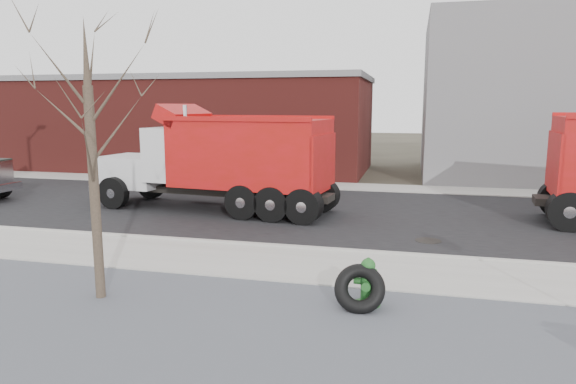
# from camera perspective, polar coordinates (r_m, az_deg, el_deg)

# --- Properties ---
(ground) EXTENTS (120.00, 120.00, 0.00)m
(ground) POSITION_cam_1_polar(r_m,az_deg,el_deg) (11.70, 0.70, -8.57)
(ground) COLOR #383328
(ground) RESTS_ON ground
(gravel_verge) EXTENTS (60.00, 5.00, 0.03)m
(gravel_verge) POSITION_cam_1_polar(r_m,az_deg,el_deg) (8.55, -4.80, -15.56)
(gravel_verge) COLOR slate
(gravel_verge) RESTS_ON ground
(sidewalk) EXTENTS (60.00, 2.50, 0.06)m
(sidewalk) POSITION_cam_1_polar(r_m,az_deg,el_deg) (11.92, 0.97, -8.07)
(sidewalk) COLOR #9E9B93
(sidewalk) RESTS_ON ground
(curb) EXTENTS (60.00, 0.15, 0.11)m
(curb) POSITION_cam_1_polar(r_m,az_deg,el_deg) (13.13, 2.23, -6.29)
(curb) COLOR #9E9B93
(curb) RESTS_ON ground
(road) EXTENTS (60.00, 9.40, 0.02)m
(road) POSITION_cam_1_polar(r_m,az_deg,el_deg) (17.69, 5.30, -2.31)
(road) COLOR black
(road) RESTS_ON ground
(far_sidewalk) EXTENTS (60.00, 2.00, 0.06)m
(far_sidewalk) POSITION_cam_1_polar(r_m,az_deg,el_deg) (23.25, 7.38, 0.56)
(far_sidewalk) COLOR #9E9B93
(far_sidewalk) RESTS_ON ground
(building_grey) EXTENTS (12.00, 10.00, 8.00)m
(building_grey) POSITION_cam_1_polar(r_m,az_deg,el_deg) (29.56, 26.79, 9.27)
(building_grey) COLOR slate
(building_grey) RESTS_ON ground
(building_brick) EXTENTS (20.20, 8.20, 5.30)m
(building_brick) POSITION_cam_1_polar(r_m,az_deg,el_deg) (30.52, -10.56, 7.57)
(building_brick) COLOR maroon
(building_brick) RESTS_ON ground
(bare_tree) EXTENTS (3.20, 3.20, 5.20)m
(bare_tree) POSITION_cam_1_polar(r_m,az_deg,el_deg) (10.02, -21.13, 6.95)
(bare_tree) COLOR #382D23
(bare_tree) RESTS_ON ground
(fire_hydrant) EXTENTS (0.51, 0.50, 0.92)m
(fire_hydrant) POSITION_cam_1_polar(r_m,az_deg,el_deg) (9.63, 8.84, -10.09)
(fire_hydrant) COLOR #296626
(fire_hydrant) RESTS_ON ground
(truck_tire) EXTENTS (0.93, 0.73, 0.91)m
(truck_tire) POSITION_cam_1_polar(r_m,az_deg,el_deg) (9.44, 7.96, -10.60)
(truck_tire) COLOR black
(truck_tire) RESTS_ON ground
(dump_truck_red_b) EXTENTS (8.74, 3.42, 3.64)m
(dump_truck_red_b) POSITION_cam_1_polar(r_m,az_deg,el_deg) (17.89, -7.46, 3.76)
(dump_truck_red_b) COLOR black
(dump_truck_red_b) RESTS_ON ground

